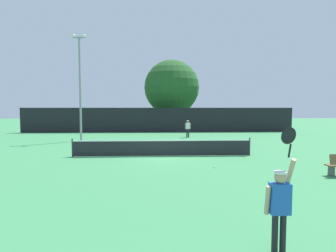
{
  "coord_description": "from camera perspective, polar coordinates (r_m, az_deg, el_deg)",
  "views": [
    {
      "loc": [
        -0.38,
        -16.22,
        2.85
      ],
      "look_at": [
        0.6,
        5.76,
        1.42
      ],
      "focal_mm": 29.46,
      "sensor_mm": 36.0,
      "label": 1
    }
  ],
  "objects": [
    {
      "name": "light_pole",
      "position": [
        25.07,
        -17.74,
        8.76
      ],
      "size": [
        1.18,
        0.28,
        9.11
      ],
      "color": "gray",
      "rests_on": "ground"
    },
    {
      "name": "tennis_net",
      "position": [
        16.4,
        -1.2,
        -4.48
      ],
      "size": [
        10.61,
        0.08,
        1.07
      ],
      "color": "#232328",
      "rests_on": "ground"
    },
    {
      "name": "player_serving",
      "position": [
        5.91,
        22.15,
        -13.93
      ],
      "size": [
        0.68,
        0.39,
        2.49
      ],
      "color": "blue",
      "rests_on": "ground"
    },
    {
      "name": "large_tree",
      "position": [
        38.14,
        0.77,
        7.96
      ],
      "size": [
        7.5,
        7.5,
        9.43
      ],
      "color": "brown",
      "rests_on": "ground"
    },
    {
      "name": "parked_car_near",
      "position": [
        40.21,
        -13.92,
        0.65
      ],
      "size": [
        2.45,
        4.42,
        1.69
      ],
      "rotation": [
        0.0,
        0.0,
        0.14
      ],
      "color": "red",
      "rests_on": "ground"
    },
    {
      "name": "player_receiving",
      "position": [
        26.84,
        4.11,
        -0.2
      ],
      "size": [
        0.57,
        0.25,
        1.67
      ],
      "rotation": [
        0.0,
        0.0,
        3.14
      ],
      "color": "white",
      "rests_on": "ground"
    },
    {
      "name": "tennis_ball",
      "position": [
        13.45,
        9.53,
        -8.42
      ],
      "size": [
        0.07,
        0.07,
        0.07
      ],
      "primitive_type": "sphere",
      "color": "#CCE033",
      "rests_on": "ground"
    },
    {
      "name": "parked_car_mid",
      "position": [
        40.69,
        12.8,
        0.7
      ],
      "size": [
        2.49,
        4.43,
        1.69
      ],
      "rotation": [
        0.0,
        0.0,
        -0.15
      ],
      "color": "navy",
      "rests_on": "ground"
    },
    {
      "name": "ground_plane",
      "position": [
        16.48,
        -1.19,
        -6.25
      ],
      "size": [
        120.0,
        120.0,
        0.0
      ],
      "primitive_type": "plane",
      "color": "#387F4C"
    },
    {
      "name": "perimeter_fence",
      "position": [
        32.65,
        -1.89,
        1.26
      ],
      "size": [
        32.18,
        0.12,
        2.9
      ],
      "primitive_type": "cube",
      "color": "black",
      "rests_on": "ground"
    }
  ]
}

